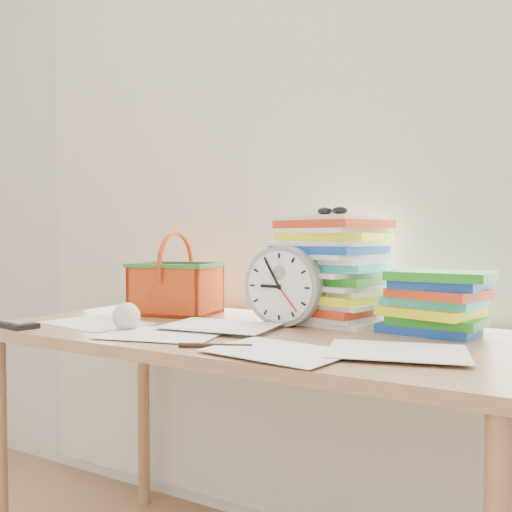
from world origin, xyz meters
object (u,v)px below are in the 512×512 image
Objects in this scene: book_stack at (434,302)px; basket at (176,273)px; desk at (252,358)px; paper_stack at (331,269)px; calculator at (17,325)px; clock at (283,286)px.

basket is (-0.80, -0.05, 0.05)m from book_stack.
desk is 0.35m from paper_stack.
paper_stack is at bearing 0.40° from basket.
basket is at bearing -169.81° from paper_stack.
desk is at bearing 36.51° from calculator.
calculator is at bearing -125.74° from basket.
basket is (-0.50, -0.09, -0.02)m from paper_stack.
calculator is at bearing -153.28° from desk.
calculator is (-0.58, -0.29, 0.08)m from desk.
calculator is (-0.71, -0.52, -0.15)m from paper_stack.
paper_stack is 0.16m from clock.
desk is at bearing -30.80° from basket.
book_stack is at bearing 13.65° from clock.
calculator is at bearing -147.81° from clock.
book_stack is (0.43, 0.19, 0.16)m from desk.
desk is 10.20× the size of calculator.
clock reaches higher than desk.
paper_stack is at bearing 46.25° from calculator.
desk is 0.44m from basket.
basket is at bearing 174.14° from clock.
basket is at bearing -176.27° from book_stack.
paper_stack is at bearing 56.85° from clock.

